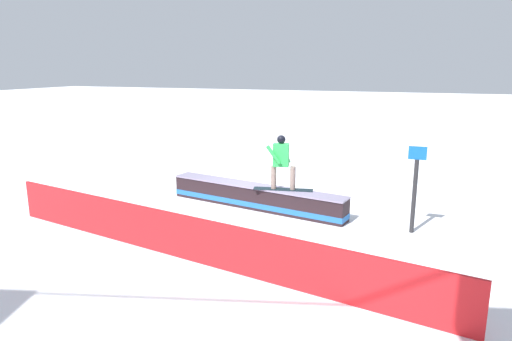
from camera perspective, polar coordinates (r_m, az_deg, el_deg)
ground_plane at (r=12.67m, az=-0.07°, el=-4.66°), size 120.00×120.00×0.00m
grind_box at (r=12.58m, az=-0.07°, el=-3.39°), size 5.26×1.56×0.64m
snowboarder at (r=11.90m, az=3.21°, el=1.25°), size 1.59×0.58×1.45m
safety_fence at (r=9.30m, az=-8.28°, el=-8.40°), size 10.54×2.08×0.93m
trail_marker at (r=11.15m, az=19.23°, el=-2.00°), size 0.40×0.10×2.05m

